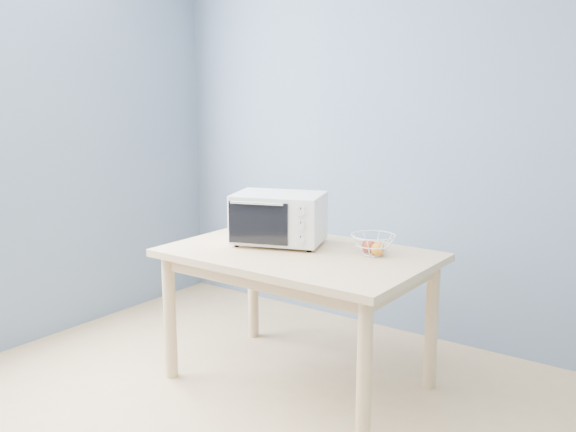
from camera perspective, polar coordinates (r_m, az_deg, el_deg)
The scene contains 4 objects.
room at distance 2.27m, azimuth -10.97°, elevation 3.16°, with size 4.01×4.51×2.61m.
dining_table at distance 3.48m, azimuth 0.94°, elevation -4.78°, with size 1.40×0.90×0.75m.
toaster_oven at distance 3.59m, azimuth -1.14°, elevation -0.12°, with size 0.57×0.50×0.29m.
fruit_basket at distance 3.40m, azimuth 7.65°, elevation -2.53°, with size 0.28×0.28×0.11m.
Camera 1 is at (1.64, -1.53, 1.61)m, focal length 40.00 mm.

